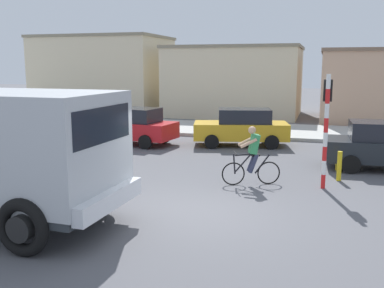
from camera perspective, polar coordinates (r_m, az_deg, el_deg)
ground_plane at (r=10.48m, az=0.81°, el=-9.04°), size 120.00×120.00×0.00m
sidewalk_far at (r=23.35m, az=9.72°, el=1.69°), size 80.00×5.00×0.16m
cyclist at (r=12.88m, az=7.71°, el=-1.50°), size 1.61×0.77×1.72m
traffic_light_pole at (r=12.84m, az=16.93°, el=3.55°), size 0.24×0.43×3.20m
car_red_near at (r=19.69m, az=-7.83°, el=2.36°), size 4.19×2.28×1.60m
car_white_mid at (r=19.22m, az=6.42°, el=2.20°), size 4.28×2.57×1.60m
bollard_near at (r=14.03m, az=18.43°, el=-2.71°), size 0.14×0.14×0.90m
bollard_far at (r=15.40m, az=18.27°, el=-1.59°), size 0.14×0.14×0.90m
building_corner_left at (r=34.55m, az=-11.19°, el=8.83°), size 9.25×6.73×5.56m
building_mid_block at (r=31.28m, az=5.60°, el=8.08°), size 8.91×7.06×4.71m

